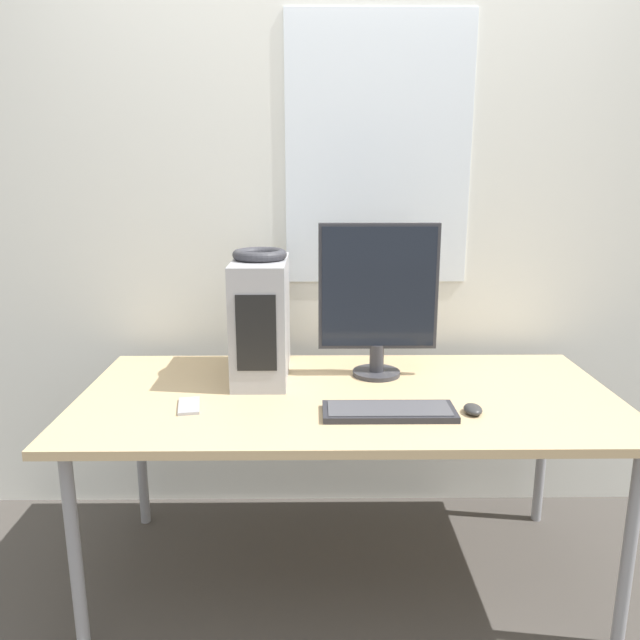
% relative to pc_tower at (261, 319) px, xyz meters
% --- Properties ---
extents(wall_back, '(8.00, 0.07, 2.70)m').
position_rel_pc_tower_xyz_m(wall_back, '(0.31, 0.38, 0.43)').
color(wall_back, silver).
rests_on(wall_back, ground_plane).
extents(desk, '(1.82, 0.89, 0.71)m').
position_rel_pc_tower_xyz_m(desk, '(0.31, -0.19, -0.26)').
color(desk, tan).
rests_on(desk, ground_plane).
extents(pc_tower, '(0.19, 0.41, 0.43)m').
position_rel_pc_tower_xyz_m(pc_tower, '(0.00, 0.00, 0.00)').
color(pc_tower, '#9E9EA3').
rests_on(pc_tower, desk).
extents(headphones, '(0.19, 0.19, 0.04)m').
position_rel_pc_tower_xyz_m(headphones, '(0.00, 0.00, 0.23)').
color(headphones, '#333338').
rests_on(headphones, pc_tower).
extents(monitor_main, '(0.43, 0.18, 0.56)m').
position_rel_pc_tower_xyz_m(monitor_main, '(0.42, 0.00, 0.08)').
color(monitor_main, '#333338').
rests_on(monitor_main, desk).
extents(keyboard, '(0.41, 0.15, 0.02)m').
position_rel_pc_tower_xyz_m(keyboard, '(0.43, -0.38, -0.21)').
color(keyboard, '#28282D').
rests_on(keyboard, desk).
extents(mouse, '(0.06, 0.08, 0.03)m').
position_rel_pc_tower_xyz_m(mouse, '(0.69, -0.37, -0.20)').
color(mouse, '#2D2D2D').
rests_on(mouse, desk).
extents(cell_phone, '(0.09, 0.15, 0.01)m').
position_rel_pc_tower_xyz_m(cell_phone, '(-0.21, -0.31, -0.21)').
color(cell_phone, '#99999E').
rests_on(cell_phone, desk).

